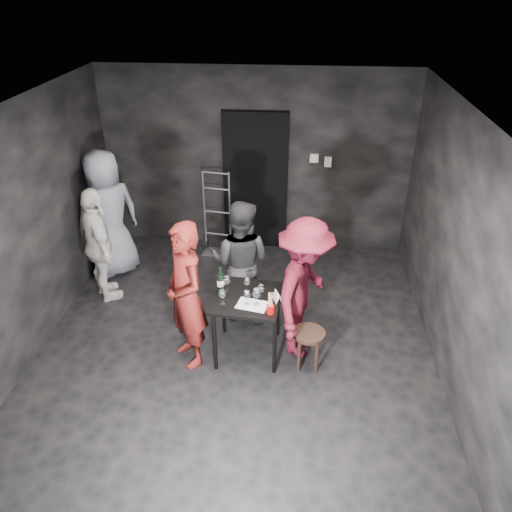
# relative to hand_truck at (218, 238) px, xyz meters

# --- Properties ---
(floor) EXTENTS (4.50, 5.00, 0.02)m
(floor) POSITION_rel_hand_truck_xyz_m (0.56, -2.18, -0.23)
(floor) COLOR black
(floor) RESTS_ON ground
(ceiling) EXTENTS (4.50, 5.00, 0.02)m
(ceiling) POSITION_rel_hand_truck_xyz_m (0.56, -2.18, 2.47)
(ceiling) COLOR silver
(ceiling) RESTS_ON ground
(wall_back) EXTENTS (4.50, 0.04, 2.70)m
(wall_back) POSITION_rel_hand_truck_xyz_m (0.56, 0.32, 1.12)
(wall_back) COLOR black
(wall_back) RESTS_ON ground
(wall_front) EXTENTS (4.50, 0.04, 2.70)m
(wall_front) POSITION_rel_hand_truck_xyz_m (0.56, -4.68, 1.12)
(wall_front) COLOR black
(wall_front) RESTS_ON ground
(wall_left) EXTENTS (0.04, 5.00, 2.70)m
(wall_left) POSITION_rel_hand_truck_xyz_m (-1.69, -2.18, 1.12)
(wall_left) COLOR black
(wall_left) RESTS_ON ground
(wall_right) EXTENTS (0.04, 5.00, 2.70)m
(wall_right) POSITION_rel_hand_truck_xyz_m (2.81, -2.18, 1.12)
(wall_right) COLOR black
(wall_right) RESTS_ON ground
(doorway) EXTENTS (0.95, 0.10, 2.10)m
(doorway) POSITION_rel_hand_truck_xyz_m (0.56, 0.26, 0.82)
(doorway) COLOR black
(doorway) RESTS_ON ground
(wallbox_upper) EXTENTS (0.12, 0.06, 0.12)m
(wallbox_upper) POSITION_rel_hand_truck_xyz_m (1.41, 0.27, 1.22)
(wallbox_upper) COLOR #B7B7B2
(wallbox_upper) RESTS_ON wall_back
(wallbox_lower) EXTENTS (0.10, 0.06, 0.14)m
(wallbox_lower) POSITION_rel_hand_truck_xyz_m (1.61, 0.27, 1.17)
(wallbox_lower) COLOR #B7B7B2
(wallbox_lower) RESTS_ON wall_back
(hand_truck) EXTENTS (0.43, 0.36, 1.28)m
(hand_truck) POSITION_rel_hand_truck_xyz_m (0.00, 0.00, 0.00)
(hand_truck) COLOR #B2B2B7
(hand_truck) RESTS_ON floor
(tasting_table) EXTENTS (0.72, 0.72, 0.75)m
(tasting_table) POSITION_rel_hand_truck_xyz_m (0.70, -2.28, 0.42)
(tasting_table) COLOR black
(tasting_table) RESTS_ON floor
(stool) EXTENTS (0.35, 0.35, 0.47)m
(stool) POSITION_rel_hand_truck_xyz_m (1.38, -2.47, 0.15)
(stool) COLOR black
(stool) RESTS_ON floor
(server_red) EXTENTS (0.77, 0.82, 1.89)m
(server_red) POSITION_rel_hand_truck_xyz_m (0.07, -2.46, 0.71)
(server_red) COLOR maroon
(server_red) RESTS_ON floor
(woman_black) EXTENTS (0.85, 0.57, 1.62)m
(woman_black) POSITION_rel_hand_truck_xyz_m (0.55, -1.59, 0.58)
(woman_black) COLOR #2A292C
(woman_black) RESTS_ON floor
(man_maroon) EXTENTS (0.89, 1.29, 1.82)m
(man_maroon) POSITION_rel_hand_truck_xyz_m (1.31, -2.20, 0.68)
(man_maroon) COLOR maroon
(man_maroon) RESTS_ON floor
(bystander_cream) EXTENTS (0.91, 1.01, 1.59)m
(bystander_cream) POSITION_rel_hand_truck_xyz_m (-1.28, -1.36, 0.57)
(bystander_cream) COLOR white
(bystander_cream) RESTS_ON floor
(bystander_grey) EXTENTS (1.16, 1.15, 2.16)m
(bystander_grey) POSITION_rel_hand_truck_xyz_m (-1.37, -0.71, 0.85)
(bystander_grey) COLOR gray
(bystander_grey) RESTS_ON floor
(tasting_mat) EXTENTS (0.36, 0.27, 0.00)m
(tasting_mat) POSITION_rel_hand_truck_xyz_m (0.77, -2.43, 0.52)
(tasting_mat) COLOR white
(tasting_mat) RESTS_ON tasting_table
(wine_glass_a) EXTENTS (0.08, 0.08, 0.19)m
(wine_glass_a) POSITION_rel_hand_truck_xyz_m (0.46, -2.44, 0.62)
(wine_glass_a) COLOR white
(wine_glass_a) RESTS_ON tasting_table
(wine_glass_b) EXTENTS (0.09, 0.09, 0.20)m
(wine_glass_b) POSITION_rel_hand_truck_xyz_m (0.47, -2.19, 0.62)
(wine_glass_b) COLOR white
(wine_glass_b) RESTS_ON tasting_table
(wine_glass_c) EXTENTS (0.09, 0.09, 0.18)m
(wine_glass_c) POSITION_rel_hand_truck_xyz_m (0.69, -2.17, 0.61)
(wine_glass_c) COLOR white
(wine_glass_c) RESTS_ON tasting_table
(wine_glass_d) EXTENTS (0.09, 0.09, 0.18)m
(wine_glass_d) POSITION_rel_hand_truck_xyz_m (0.71, -2.42, 0.61)
(wine_glass_d) COLOR white
(wine_glass_d) RESTS_ON tasting_table
(wine_glass_e) EXTENTS (0.08, 0.08, 0.21)m
(wine_glass_e) POSITION_rel_hand_truck_xyz_m (0.81, -2.41, 0.63)
(wine_glass_e) COLOR white
(wine_glass_e) RESTS_ON tasting_table
(wine_glass_f) EXTENTS (0.08, 0.08, 0.18)m
(wine_glass_f) POSITION_rel_hand_truck_xyz_m (0.85, -2.29, 0.61)
(wine_glass_f) COLOR white
(wine_glass_f) RESTS_ON tasting_table
(wine_bottle) EXTENTS (0.08, 0.08, 0.32)m
(wine_bottle) POSITION_rel_hand_truck_xyz_m (0.41, -2.22, 0.64)
(wine_bottle) COLOR black
(wine_bottle) RESTS_ON tasting_table
(breadstick_cup) EXTENTS (0.08, 0.08, 0.26)m
(breadstick_cup) POSITION_rel_hand_truck_xyz_m (0.97, -2.55, 0.64)
(breadstick_cup) COLOR #9C0708
(breadstick_cup) RESTS_ON tasting_table
(reserved_card) EXTENTS (0.14, 0.17, 0.11)m
(reserved_card) POSITION_rel_hand_truck_xyz_m (1.01, -2.33, 0.58)
(reserved_card) COLOR white
(reserved_card) RESTS_ON tasting_table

